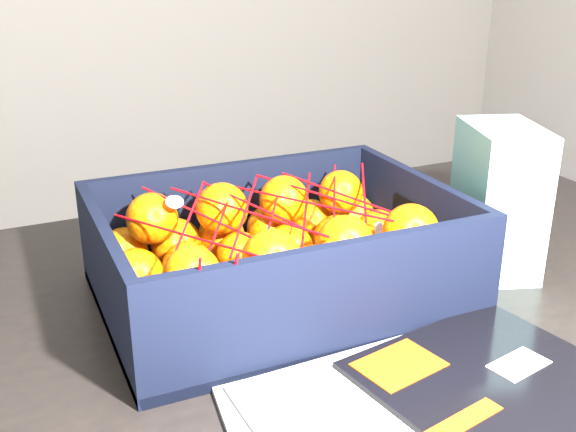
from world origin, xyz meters
name	(u,v)px	position (x,y,z in m)	size (l,w,h in m)	color
table	(320,387)	(-0.10, -0.23, 0.65)	(1.21, 0.82, 0.75)	black
produce_crate	(277,267)	(-0.13, -0.18, 0.79)	(0.39, 0.29, 0.12)	brown
clementine_heap	(279,255)	(-0.13, -0.18, 0.80)	(0.36, 0.27, 0.11)	#D85E04
mesh_net	(273,217)	(-0.14, -0.19, 0.85)	(0.32, 0.26, 0.09)	red
retail_carton	(498,199)	(0.14, -0.21, 0.84)	(0.08, 0.12, 0.18)	white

